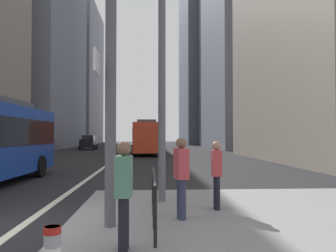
{
  "coord_description": "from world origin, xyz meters",
  "views": [
    {
      "loc": [
        2.7,
        -7.36,
        1.93
      ],
      "look_at": [
        5.0,
        34.8,
        3.06
      ],
      "focal_mm": 37.06,
      "sensor_mm": 36.0,
      "label": 1
    }
  ],
  "objects_px": {
    "pedestrian_far": "(124,189)",
    "car_receding_near": "(147,142)",
    "pedestrian_waiting": "(217,172)",
    "city_bus_red_receding": "(146,136)",
    "street_lamp_post": "(162,14)",
    "pedestrian_walking": "(181,173)",
    "city_bus_red_distant": "(147,136)",
    "car_oncoming_mid": "(88,142)"
  },
  "relations": [
    {
      "from": "city_bus_red_receding",
      "to": "city_bus_red_distant",
      "type": "xyz_separation_m",
      "value": [
        -0.02,
        23.94,
        0.0
      ]
    },
    {
      "from": "city_bus_red_distant",
      "to": "pedestrian_far",
      "type": "xyz_separation_m",
      "value": [
        -0.05,
        -54.2,
        -0.75
      ]
    },
    {
      "from": "street_lamp_post",
      "to": "pedestrian_far",
      "type": "bearing_deg",
      "value": -100.53
    },
    {
      "from": "city_bus_red_distant",
      "to": "pedestrian_far",
      "type": "height_order",
      "value": "city_bus_red_distant"
    },
    {
      "from": "street_lamp_post",
      "to": "car_oncoming_mid",
      "type": "bearing_deg",
      "value": 102.72
    },
    {
      "from": "pedestrian_waiting",
      "to": "pedestrian_far",
      "type": "xyz_separation_m",
      "value": [
        -2.03,
        -2.88,
        0.03
      ]
    },
    {
      "from": "pedestrian_walking",
      "to": "street_lamp_post",
      "type": "bearing_deg",
      "value": 99.6
    },
    {
      "from": "car_oncoming_mid",
      "to": "pedestrian_far",
      "type": "xyz_separation_m",
      "value": [
        7.76,
        -41.65,
        0.1
      ]
    },
    {
      "from": "pedestrian_waiting",
      "to": "pedestrian_far",
      "type": "relative_size",
      "value": 0.97
    },
    {
      "from": "city_bus_red_receding",
      "to": "street_lamp_post",
      "type": "bearing_deg",
      "value": -88.55
    },
    {
      "from": "city_bus_red_receding",
      "to": "pedestrian_far",
      "type": "relative_size",
      "value": 6.69
    },
    {
      "from": "car_receding_near",
      "to": "pedestrian_waiting",
      "type": "xyz_separation_m",
      "value": [
        1.96,
        -39.56,
        0.07
      ]
    },
    {
      "from": "car_receding_near",
      "to": "pedestrian_far",
      "type": "bearing_deg",
      "value": -90.09
    },
    {
      "from": "pedestrian_far",
      "to": "car_receding_near",
      "type": "bearing_deg",
      "value": 89.91
    },
    {
      "from": "car_receding_near",
      "to": "pedestrian_waiting",
      "type": "relative_size",
      "value": 2.67
    },
    {
      "from": "street_lamp_post",
      "to": "pedestrian_waiting",
      "type": "bearing_deg",
      "value": -40.53
    },
    {
      "from": "pedestrian_waiting",
      "to": "pedestrian_far",
      "type": "bearing_deg",
      "value": -125.12
    },
    {
      "from": "car_receding_near",
      "to": "city_bus_red_receding",
      "type": "bearing_deg",
      "value": -89.95
    },
    {
      "from": "pedestrian_walking",
      "to": "car_receding_near",
      "type": "bearing_deg",
      "value": 91.44
    },
    {
      "from": "car_receding_near",
      "to": "pedestrian_walking",
      "type": "height_order",
      "value": "car_receding_near"
    },
    {
      "from": "car_receding_near",
      "to": "car_oncoming_mid",
      "type": "bearing_deg",
      "value": -174.27
    },
    {
      "from": "city_bus_red_distant",
      "to": "car_oncoming_mid",
      "type": "distance_m",
      "value": 14.81
    },
    {
      "from": "city_bus_red_distant",
      "to": "street_lamp_post",
      "type": "xyz_separation_m",
      "value": [
        0.69,
        -50.22,
        3.45
      ]
    },
    {
      "from": "city_bus_red_distant",
      "to": "pedestrian_waiting",
      "type": "height_order",
      "value": "city_bus_red_distant"
    },
    {
      "from": "city_bus_red_distant",
      "to": "pedestrian_far",
      "type": "bearing_deg",
      "value": -90.06
    },
    {
      "from": "city_bus_red_distant",
      "to": "pedestrian_walking",
      "type": "height_order",
      "value": "city_bus_red_distant"
    },
    {
      "from": "city_bus_red_receding",
      "to": "pedestrian_far",
      "type": "distance_m",
      "value": 30.27
    },
    {
      "from": "street_lamp_post",
      "to": "pedestrian_waiting",
      "type": "xyz_separation_m",
      "value": [
        1.29,
        -1.1,
        -4.23
      ]
    },
    {
      "from": "pedestrian_walking",
      "to": "pedestrian_far",
      "type": "bearing_deg",
      "value": -118.92
    },
    {
      "from": "city_bus_red_distant",
      "to": "city_bus_red_receding",
      "type": "bearing_deg",
      "value": -89.95
    },
    {
      "from": "street_lamp_post",
      "to": "pedestrian_far",
      "type": "distance_m",
      "value": 5.83
    },
    {
      "from": "car_oncoming_mid",
      "to": "pedestrian_waiting",
      "type": "bearing_deg",
      "value": -75.83
    },
    {
      "from": "city_bus_red_receding",
      "to": "pedestrian_waiting",
      "type": "bearing_deg",
      "value": -85.92
    },
    {
      "from": "city_bus_red_receding",
      "to": "pedestrian_walking",
      "type": "height_order",
      "value": "city_bus_red_receding"
    },
    {
      "from": "city_bus_red_distant",
      "to": "pedestrian_waiting",
      "type": "xyz_separation_m",
      "value": [
        1.97,
        -51.32,
        -0.78
      ]
    },
    {
      "from": "city_bus_red_distant",
      "to": "pedestrian_waiting",
      "type": "distance_m",
      "value": 51.36
    },
    {
      "from": "car_oncoming_mid",
      "to": "pedestrian_far",
      "type": "bearing_deg",
      "value": -79.45
    },
    {
      "from": "car_oncoming_mid",
      "to": "street_lamp_post",
      "type": "distance_m",
      "value": 38.85
    },
    {
      "from": "car_oncoming_mid",
      "to": "street_lamp_post",
      "type": "bearing_deg",
      "value": -77.28
    },
    {
      "from": "city_bus_red_receding",
      "to": "pedestrian_far",
      "type": "bearing_deg",
      "value": -90.14
    },
    {
      "from": "city_bus_red_receding",
      "to": "pedestrian_waiting",
      "type": "xyz_separation_m",
      "value": [
        1.95,
        -27.38,
        -0.78
      ]
    },
    {
      "from": "pedestrian_waiting",
      "to": "pedestrian_walking",
      "type": "bearing_deg",
      "value": -135.67
    }
  ]
}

